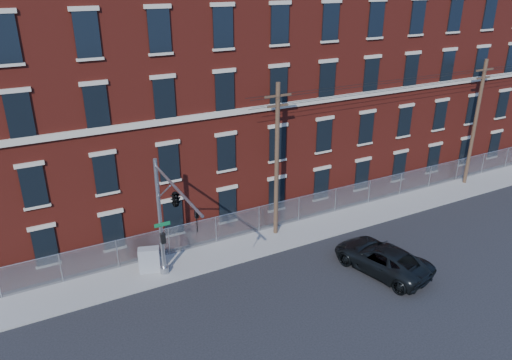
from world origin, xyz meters
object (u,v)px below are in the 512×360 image
at_px(pickup_truck, 382,258).
at_px(utility_cabinet, 149,260).
at_px(traffic_signal_mast, 172,206).
at_px(utility_pole_near, 277,159).

bearing_deg(pickup_truck, utility_cabinet, -40.37).
height_order(pickup_truck, utility_cabinet, pickup_truck).
xyz_separation_m(traffic_signal_mast, utility_pole_near, (8.00, 3.42, -0.05)).
bearing_deg(pickup_truck, traffic_signal_mast, -29.10).
distance_m(traffic_signal_mast, pickup_truck, 12.57).
xyz_separation_m(traffic_signal_mast, pickup_truck, (11.28, -3.16, -4.58)).
relative_size(pickup_truck, utility_cabinet, 3.93).
xyz_separation_m(pickup_truck, utility_cabinet, (-11.95, 6.07, 0.05)).
relative_size(traffic_signal_mast, utility_cabinet, 4.74).
xyz_separation_m(utility_pole_near, utility_cabinet, (-8.67, -0.51, -4.48)).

